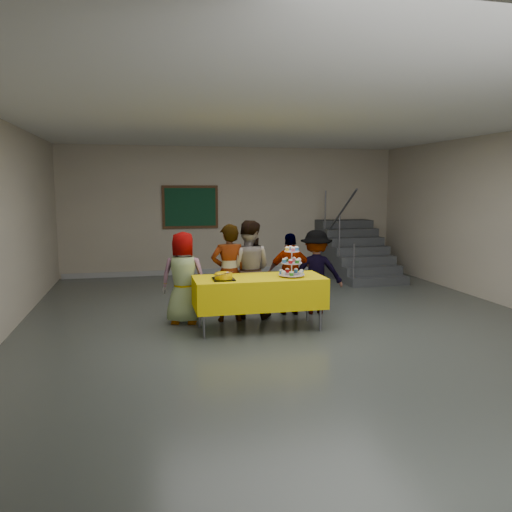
{
  "coord_description": "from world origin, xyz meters",
  "views": [
    {
      "loc": [
        -2.11,
        -6.78,
        2.05
      ],
      "look_at": [
        -0.5,
        0.33,
        1.05
      ],
      "focal_mm": 35.0,
      "sensor_mm": 36.0,
      "label": 1
    }
  ],
  "objects_px": {
    "cupcake_stand": "(292,265)",
    "schoolchild_d": "(291,274)",
    "schoolchild_a": "(183,278)",
    "noticeboard": "(190,207)",
    "schoolchild_c": "(248,269)",
    "schoolchild_e": "(316,272)",
    "bake_table": "(259,292)",
    "staircase": "(352,254)",
    "bear_cake": "(224,276)",
    "schoolchild_b": "(229,273)"
  },
  "relations": [
    {
      "from": "cupcake_stand",
      "to": "schoolchild_d",
      "type": "distance_m",
      "value": 0.86
    },
    {
      "from": "schoolchild_a",
      "to": "noticeboard",
      "type": "relative_size",
      "value": 1.08
    },
    {
      "from": "schoolchild_c",
      "to": "schoolchild_d",
      "type": "height_order",
      "value": "schoolchild_c"
    },
    {
      "from": "schoolchild_d",
      "to": "schoolchild_e",
      "type": "distance_m",
      "value": 0.42
    },
    {
      "from": "bake_table",
      "to": "staircase",
      "type": "xyz_separation_m",
      "value": [
        3.2,
        4.0,
        -0.07
      ]
    },
    {
      "from": "bake_table",
      "to": "bear_cake",
      "type": "distance_m",
      "value": 0.61
    },
    {
      "from": "bear_cake",
      "to": "schoolchild_b",
      "type": "height_order",
      "value": "schoolchild_b"
    },
    {
      "from": "cupcake_stand",
      "to": "bear_cake",
      "type": "relative_size",
      "value": 1.24
    },
    {
      "from": "schoolchild_e",
      "to": "schoolchild_b",
      "type": "bearing_deg",
      "value": 20.02
    },
    {
      "from": "schoolchild_c",
      "to": "schoolchild_e",
      "type": "bearing_deg",
      "value": -159.48
    },
    {
      "from": "schoolchild_e",
      "to": "noticeboard",
      "type": "height_order",
      "value": "noticeboard"
    },
    {
      "from": "noticeboard",
      "to": "schoolchild_e",
      "type": "bearing_deg",
      "value": -68.36
    },
    {
      "from": "schoolchild_c",
      "to": "staircase",
      "type": "relative_size",
      "value": 0.64
    },
    {
      "from": "schoolchild_a",
      "to": "schoolchild_d",
      "type": "distance_m",
      "value": 1.75
    },
    {
      "from": "bear_cake",
      "to": "bake_table",
      "type": "bearing_deg",
      "value": 10.84
    },
    {
      "from": "schoolchild_c",
      "to": "staircase",
      "type": "distance_m",
      "value": 4.63
    },
    {
      "from": "bake_table",
      "to": "schoolchild_b",
      "type": "relative_size",
      "value": 1.25
    },
    {
      "from": "staircase",
      "to": "schoolchild_b",
      "type": "bearing_deg",
      "value": -135.8
    },
    {
      "from": "schoolchild_e",
      "to": "staircase",
      "type": "xyz_separation_m",
      "value": [
        2.09,
        3.3,
        -0.2
      ]
    },
    {
      "from": "bake_table",
      "to": "bear_cake",
      "type": "xyz_separation_m",
      "value": [
        -0.53,
        -0.1,
        0.27
      ]
    },
    {
      "from": "noticeboard",
      "to": "cupcake_stand",
      "type": "bearing_deg",
      "value": -78.51
    },
    {
      "from": "cupcake_stand",
      "to": "noticeboard",
      "type": "height_order",
      "value": "noticeboard"
    },
    {
      "from": "cupcake_stand",
      "to": "schoolchild_a",
      "type": "bearing_deg",
      "value": 157.57
    },
    {
      "from": "schoolchild_d",
      "to": "noticeboard",
      "type": "bearing_deg",
      "value": -65.43
    },
    {
      "from": "schoolchild_c",
      "to": "bear_cake",
      "type": "bearing_deg",
      "value": 76.8
    },
    {
      "from": "bear_cake",
      "to": "staircase",
      "type": "xyz_separation_m",
      "value": [
        3.74,
        4.1,
        -0.34
      ]
    },
    {
      "from": "bear_cake",
      "to": "schoolchild_c",
      "type": "relative_size",
      "value": 0.23
    },
    {
      "from": "cupcake_stand",
      "to": "noticeboard",
      "type": "relative_size",
      "value": 0.34
    },
    {
      "from": "cupcake_stand",
      "to": "schoolchild_b",
      "type": "relative_size",
      "value": 0.3
    },
    {
      "from": "noticeboard",
      "to": "schoolchild_c",
      "type": "bearing_deg",
      "value": -83.02
    },
    {
      "from": "schoolchild_c",
      "to": "noticeboard",
      "type": "relative_size",
      "value": 1.19
    },
    {
      "from": "bake_table",
      "to": "schoolchild_d",
      "type": "height_order",
      "value": "schoolchild_d"
    },
    {
      "from": "schoolchild_c",
      "to": "schoolchild_d",
      "type": "bearing_deg",
      "value": -157.45
    },
    {
      "from": "cupcake_stand",
      "to": "bear_cake",
      "type": "height_order",
      "value": "cupcake_stand"
    },
    {
      "from": "schoolchild_d",
      "to": "schoolchild_e",
      "type": "bearing_deg",
      "value": -174.85
    },
    {
      "from": "bear_cake",
      "to": "schoolchild_e",
      "type": "height_order",
      "value": "schoolchild_e"
    },
    {
      "from": "staircase",
      "to": "bake_table",
      "type": "bearing_deg",
      "value": -128.66
    },
    {
      "from": "bake_table",
      "to": "schoolchild_b",
      "type": "xyz_separation_m",
      "value": [
        -0.35,
        0.55,
        0.2
      ]
    },
    {
      "from": "bake_table",
      "to": "cupcake_stand",
      "type": "height_order",
      "value": "cupcake_stand"
    },
    {
      "from": "schoolchild_d",
      "to": "bake_table",
      "type": "bearing_deg",
      "value": 54.05
    },
    {
      "from": "bake_table",
      "to": "schoolchild_d",
      "type": "bearing_deg",
      "value": 46.02
    },
    {
      "from": "bake_table",
      "to": "noticeboard",
      "type": "relative_size",
      "value": 1.45
    },
    {
      "from": "bake_table",
      "to": "staircase",
      "type": "relative_size",
      "value": 0.78
    },
    {
      "from": "schoolchild_b",
      "to": "schoolchild_d",
      "type": "distance_m",
      "value": 1.06
    },
    {
      "from": "schoolchild_b",
      "to": "schoolchild_d",
      "type": "relative_size",
      "value": 1.14
    },
    {
      "from": "schoolchild_b",
      "to": "schoolchild_e",
      "type": "xyz_separation_m",
      "value": [
        1.46,
        0.15,
        -0.07
      ]
    },
    {
      "from": "cupcake_stand",
      "to": "bear_cake",
      "type": "xyz_separation_m",
      "value": [
        -1.0,
        -0.04,
        -0.12
      ]
    },
    {
      "from": "staircase",
      "to": "schoolchild_d",
      "type": "bearing_deg",
      "value": -127.37
    },
    {
      "from": "cupcake_stand",
      "to": "schoolchild_c",
      "type": "bearing_deg",
      "value": 122.98
    },
    {
      "from": "bear_cake",
      "to": "schoolchild_c",
      "type": "distance_m",
      "value": 0.95
    }
  ]
}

